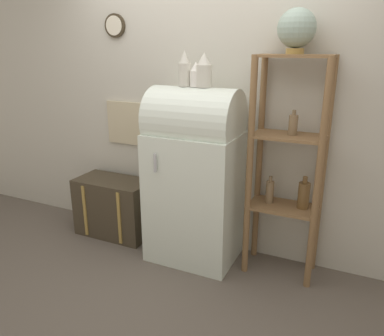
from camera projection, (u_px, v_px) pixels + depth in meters
name	position (u px, v px, depth m)	size (l,w,h in m)	color
ground_plane	(181.00, 270.00, 3.11)	(12.00, 12.00, 0.00)	#60564C
wall_back	(209.00, 99.00, 3.19)	(7.00, 0.09, 2.70)	beige
refrigerator	(194.00, 175.00, 3.12)	(0.73, 0.58, 1.48)	silver
suitcase_trunk	(114.00, 207.00, 3.65)	(0.72, 0.39, 0.56)	#423828
shelf_unit	(288.00, 161.00, 2.84)	(0.55, 0.33, 1.72)	olive
globe	(297.00, 29.00, 2.58)	(0.27, 0.27, 0.31)	#AD8942
vase_left	(185.00, 70.00, 2.89)	(0.09, 0.09, 0.27)	beige
vase_center	(196.00, 75.00, 2.87)	(0.09, 0.09, 0.19)	white
vase_right	(204.00, 71.00, 2.83)	(0.12, 0.12, 0.26)	beige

